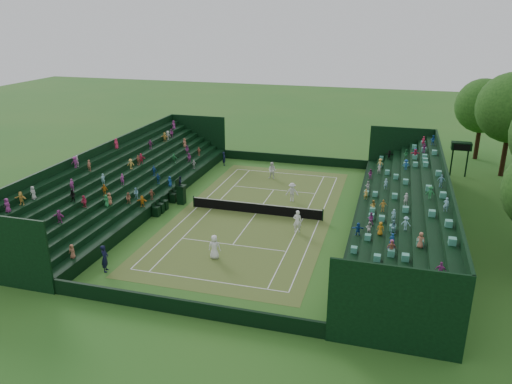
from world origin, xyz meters
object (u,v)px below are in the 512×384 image
player_far_east (292,192)px  player_near_east (297,221)px  player_far_west (272,170)px  umpire_chair (181,192)px  player_near_west (214,247)px  tennis_net (256,208)px

player_far_east → player_near_east: bearing=-86.9°
player_far_east → player_far_west: bearing=107.3°
umpire_chair → player_far_west: bearing=56.4°
umpire_chair → player_far_west: size_ratio=1.45×
umpire_chair → player_far_west: (6.18, 9.30, -0.21)m
player_far_west → player_near_west: bearing=-83.6°
player_far_west → umpire_chair: bearing=-118.6°
tennis_net → player_far_east: 4.52m
player_near_east → player_far_west: 13.63m
player_near_west → player_near_east: bearing=-135.5°
player_near_east → player_far_east: size_ratio=1.06×
tennis_net → player_near_east: 5.07m
player_near_west → tennis_net: bearing=-100.6°
player_near_east → player_far_east: bearing=-77.9°
tennis_net → player_near_west: bearing=-93.6°
tennis_net → umpire_chair: size_ratio=4.48×
player_near_west → player_far_west: bearing=-95.6°
tennis_net → player_far_west: (-1.00, 9.77, 0.37)m
tennis_net → player_far_west: 9.83m
player_near_west → player_far_west: (-0.45, 18.55, 0.02)m
umpire_chair → player_far_west: 11.16m
player_near_east → player_far_east: player_near_east is taller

